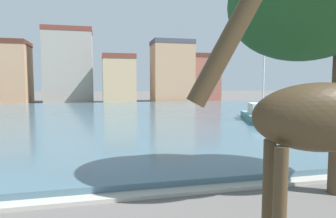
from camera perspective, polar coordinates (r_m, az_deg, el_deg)
The scene contains 9 objects.
harbor_water at distance 29.48m, azimuth -7.50°, elevation -1.31°, with size 90.32×41.52×0.32m, color #476675.
quay_edge_coping at distance 9.24m, azimuth 6.23°, elevation -15.56°, with size 90.32×0.50×0.12m, color #ADA89E.
giraffe_statue at distance 4.37m, azimuth 26.30°, elevation -2.81°, with size 3.01×1.28×5.34m.
sailboat_teal at distance 24.82m, azimuth 18.12°, elevation -1.68°, with size 4.90×8.69×9.66m.
townhouse_wide_warehouse at distance 57.90m, azimuth -29.01°, elevation 6.36°, with size 7.00×6.59×10.87m.
townhouse_tall_gabled at distance 55.75m, azimuth -18.97°, elevation 8.06°, with size 8.45×5.47×13.36m.
townhouse_end_terrace at distance 52.52m, azimuth -9.72°, elevation 5.82°, with size 5.65×7.07×8.51m.
townhouse_narrow_midrow at distance 55.16m, azimuth 0.78°, elevation 7.41°, with size 7.61×5.92×11.54m.
townhouse_corner_house at distance 58.37m, azimuth 6.70°, elevation 6.14°, with size 6.40×5.17×9.33m.
Camera 1 is at (-2.91, 0.50, 3.27)m, focal length 30.90 mm.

